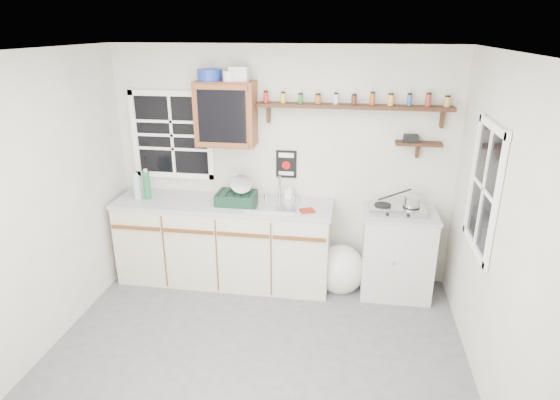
{
  "coord_description": "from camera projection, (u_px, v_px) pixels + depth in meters",
  "views": [
    {
      "loc": [
        0.72,
        -3.16,
        2.67
      ],
      "look_at": [
        0.14,
        0.55,
        1.26
      ],
      "focal_mm": 30.0,
      "sensor_mm": 36.0,
      "label": 1
    }
  ],
  "objects": [
    {
      "name": "room",
      "position": [
        250.0,
        226.0,
        3.52
      ],
      "size": [
        3.64,
        3.24,
        2.54
      ],
      "color": "#4E4E51",
      "rests_on": "ground"
    },
    {
      "name": "main_cabinet",
      "position": [
        224.0,
        241.0,
        5.08
      ],
      "size": [
        2.31,
        0.63,
        0.92
      ],
      "color": "beige",
      "rests_on": "floor"
    },
    {
      "name": "right_cabinet",
      "position": [
        397.0,
        253.0,
        4.84
      ],
      "size": [
        0.73,
        0.57,
        0.91
      ],
      "color": "beige",
      "rests_on": "floor"
    },
    {
      "name": "sink",
      "position": [
        273.0,
        204.0,
        4.85
      ],
      "size": [
        0.52,
        0.44,
        0.29
      ],
      "color": "#BBBBC0",
      "rests_on": "main_cabinet"
    },
    {
      "name": "upper_cabinet",
      "position": [
        226.0,
        114.0,
        4.73
      ],
      "size": [
        0.6,
        0.32,
        0.65
      ],
      "color": "brown",
      "rests_on": "wall_back"
    },
    {
      "name": "upper_cabinet_clutter",
      "position": [
        221.0,
        75.0,
        4.6
      ],
      "size": [
        0.51,
        0.24,
        0.14
      ],
      "color": "#173098",
      "rests_on": "upper_cabinet"
    },
    {
      "name": "spice_shelf",
      "position": [
        355.0,
        106.0,
        4.58
      ],
      "size": [
        1.91,
        0.18,
        0.34
      ],
      "color": "black",
      "rests_on": "wall_back"
    },
    {
      "name": "secondary_shelf",
      "position": [
        416.0,
        143.0,
        4.62
      ],
      "size": [
        0.45,
        0.16,
        0.24
      ],
      "color": "black",
      "rests_on": "wall_back"
    },
    {
      "name": "warning_sign",
      "position": [
        286.0,
        164.0,
        4.97
      ],
      "size": [
        0.22,
        0.02,
        0.3
      ],
      "color": "black",
      "rests_on": "wall_back"
    },
    {
      "name": "window_back",
      "position": [
        172.0,
        135.0,
        5.05
      ],
      "size": [
        0.93,
        0.03,
        0.98
      ],
      "color": "black",
      "rests_on": "wall_back"
    },
    {
      "name": "window_right",
      "position": [
        484.0,
        189.0,
        3.7
      ],
      "size": [
        0.03,
        0.78,
        1.08
      ],
      "color": "black",
      "rests_on": "wall_back"
    },
    {
      "name": "water_bottles",
      "position": [
        142.0,
        186.0,
        4.97
      ],
      "size": [
        0.17,
        0.11,
        0.33
      ],
      "color": "#A1B5BD",
      "rests_on": "main_cabinet"
    },
    {
      "name": "dish_rack",
      "position": [
        238.0,
        195.0,
        4.85
      ],
      "size": [
        0.4,
        0.31,
        0.3
      ],
      "rotation": [
        0.0,
        0.0,
        -0.0
      ],
      "color": "black",
      "rests_on": "main_cabinet"
    },
    {
      "name": "soap_bottle",
      "position": [
        289.0,
        192.0,
        4.95
      ],
      "size": [
        0.1,
        0.1,
        0.18
      ],
      "primitive_type": "imported",
      "rotation": [
        0.0,
        0.0,
        -0.23
      ],
      "color": "white",
      "rests_on": "main_cabinet"
    },
    {
      "name": "rag",
      "position": [
        307.0,
        211.0,
        4.67
      ],
      "size": [
        0.17,
        0.16,
        0.02
      ],
      "primitive_type": "cube",
      "rotation": [
        0.0,
        0.0,
        0.43
      ],
      "color": "maroon",
      "rests_on": "main_cabinet"
    },
    {
      "name": "hotplate",
      "position": [
        397.0,
        209.0,
        4.66
      ],
      "size": [
        0.56,
        0.31,
        0.08
      ],
      "rotation": [
        0.0,
        0.0,
        0.02
      ],
      "color": "#BBBBC0",
      "rests_on": "right_cabinet"
    },
    {
      "name": "saucepan",
      "position": [
        411.0,
        202.0,
        4.61
      ],
      "size": [
        0.4,
        0.19,
        0.17
      ],
      "rotation": [
        0.0,
        0.0,
        -0.12
      ],
      "color": "#BBBBC0",
      "rests_on": "hotplate"
    },
    {
      "name": "trash_bag",
      "position": [
        340.0,
        269.0,
        4.98
      ],
      "size": [
        0.47,
        0.42,
        0.54
      ],
      "color": "silver",
      "rests_on": "floor"
    }
  ]
}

